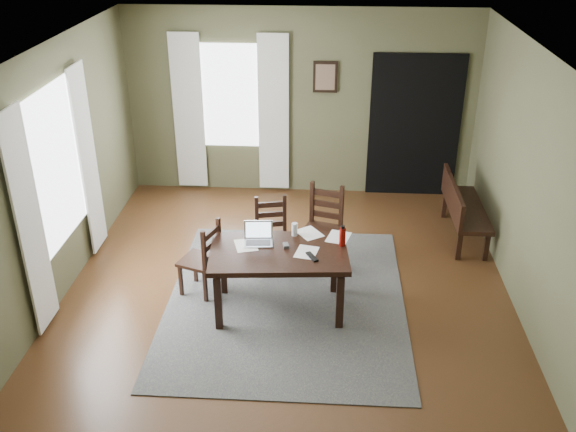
# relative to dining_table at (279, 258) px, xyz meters

# --- Properties ---
(ground) EXTENTS (5.00, 6.00, 0.01)m
(ground) POSITION_rel_dining_table_xyz_m (0.07, 0.17, -0.64)
(ground) COLOR #492C16
(room_shell) EXTENTS (5.02, 6.02, 2.71)m
(room_shell) POSITION_rel_dining_table_xyz_m (0.07, 0.17, 1.16)
(room_shell) COLOR brown
(room_shell) RESTS_ON ground
(rug) EXTENTS (2.60, 3.20, 0.01)m
(rug) POSITION_rel_dining_table_xyz_m (0.07, 0.17, -0.63)
(rug) COLOR #474747
(rug) RESTS_ON ground
(dining_table) EXTENTS (1.50, 0.97, 0.72)m
(dining_table) POSITION_rel_dining_table_xyz_m (0.00, 0.00, 0.00)
(dining_table) COLOR black
(dining_table) RESTS_ON rug
(chair_end) EXTENTS (0.49, 0.49, 0.88)m
(chair_end) POSITION_rel_dining_table_xyz_m (-0.87, 0.27, -0.20)
(chair_end) COLOR black
(chair_end) RESTS_ON rug
(chair_back_left) EXTENTS (0.46, 0.46, 0.88)m
(chair_back_left) POSITION_rel_dining_table_xyz_m (-0.15, 0.85, -0.20)
(chair_back_left) COLOR black
(chair_back_left) RESTS_ON rug
(chair_back_right) EXTENTS (0.53, 0.53, 0.98)m
(chair_back_right) POSITION_rel_dining_table_xyz_m (0.44, 1.02, -0.16)
(chair_back_right) COLOR black
(chair_back_right) RESTS_ON rug
(bench) EXTENTS (0.44, 1.36, 0.77)m
(bench) POSITION_rel_dining_table_xyz_m (2.22, 1.79, -0.18)
(bench) COLOR black
(bench) RESTS_ON ground
(laptop) EXTENTS (0.33, 0.27, 0.21)m
(laptop) POSITION_rel_dining_table_xyz_m (-0.23, 0.19, 0.14)
(laptop) COLOR #B7B7BC
(laptop) RESTS_ON dining_table
(computer_mouse) EXTENTS (0.07, 0.10, 0.03)m
(computer_mouse) POSITION_rel_dining_table_xyz_m (0.07, 0.09, 0.10)
(computer_mouse) COLOR #3F3F42
(computer_mouse) RESTS_ON dining_table
(tv_remote) EXTENTS (0.14, 0.20, 0.02)m
(tv_remote) POSITION_rel_dining_table_xyz_m (0.35, -0.11, 0.10)
(tv_remote) COLOR black
(tv_remote) RESTS_ON dining_table
(drinking_glass) EXTENTS (0.08, 0.08, 0.15)m
(drinking_glass) POSITION_rel_dining_table_xyz_m (0.15, 0.35, 0.16)
(drinking_glass) COLOR silver
(drinking_glass) RESTS_ON dining_table
(water_bottle) EXTENTS (0.09, 0.09, 0.23)m
(water_bottle) POSITION_rel_dining_table_xyz_m (0.66, 0.16, 0.20)
(water_bottle) COLOR #9B130B
(water_bottle) RESTS_ON dining_table
(paper_a) EXTENTS (0.29, 0.34, 0.00)m
(paper_a) POSITION_rel_dining_table_xyz_m (-0.36, 0.10, 0.09)
(paper_a) COLOR white
(paper_a) RESTS_ON dining_table
(paper_b) EXTENTS (0.27, 0.32, 0.00)m
(paper_b) POSITION_rel_dining_table_xyz_m (0.29, -0.01, 0.09)
(paper_b) COLOR white
(paper_b) RESTS_ON dining_table
(paper_c) EXTENTS (0.35, 0.36, 0.00)m
(paper_c) POSITION_rel_dining_table_xyz_m (0.30, 0.41, 0.09)
(paper_c) COLOR white
(paper_c) RESTS_ON dining_table
(paper_d) EXTENTS (0.30, 0.34, 0.00)m
(paper_d) POSITION_rel_dining_table_xyz_m (0.62, 0.34, 0.09)
(paper_d) COLOR white
(paper_d) RESTS_ON dining_table
(window_left) EXTENTS (0.01, 1.30, 1.70)m
(window_left) POSITION_rel_dining_table_xyz_m (-2.40, 0.37, 0.81)
(window_left) COLOR white
(window_left) RESTS_ON ground
(window_back) EXTENTS (1.00, 0.01, 1.50)m
(window_back) POSITION_rel_dining_table_xyz_m (-0.93, 3.14, 0.81)
(window_back) COLOR white
(window_back) RESTS_ON ground
(curtain_left_near) EXTENTS (0.03, 0.48, 2.30)m
(curtain_left_near) POSITION_rel_dining_table_xyz_m (-2.37, -0.45, 0.56)
(curtain_left_near) COLOR silver
(curtain_left_near) RESTS_ON ground
(curtain_left_far) EXTENTS (0.03, 0.48, 2.30)m
(curtain_left_far) POSITION_rel_dining_table_xyz_m (-2.37, 1.19, 0.56)
(curtain_left_far) COLOR silver
(curtain_left_far) RESTS_ON ground
(curtain_back_left) EXTENTS (0.44, 0.03, 2.30)m
(curtain_back_left) POSITION_rel_dining_table_xyz_m (-1.55, 3.11, 0.56)
(curtain_back_left) COLOR silver
(curtain_back_left) RESTS_ON ground
(curtain_back_right) EXTENTS (0.44, 0.03, 2.30)m
(curtain_back_right) POSITION_rel_dining_table_xyz_m (-0.31, 3.11, 0.56)
(curtain_back_right) COLOR silver
(curtain_back_right) RESTS_ON ground
(framed_picture) EXTENTS (0.34, 0.03, 0.44)m
(framed_picture) POSITION_rel_dining_table_xyz_m (0.42, 3.14, 1.11)
(framed_picture) COLOR black
(framed_picture) RESTS_ON ground
(doorway_back) EXTENTS (1.30, 0.03, 2.10)m
(doorway_back) POSITION_rel_dining_table_xyz_m (1.72, 3.14, 0.41)
(doorway_back) COLOR black
(doorway_back) RESTS_ON ground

